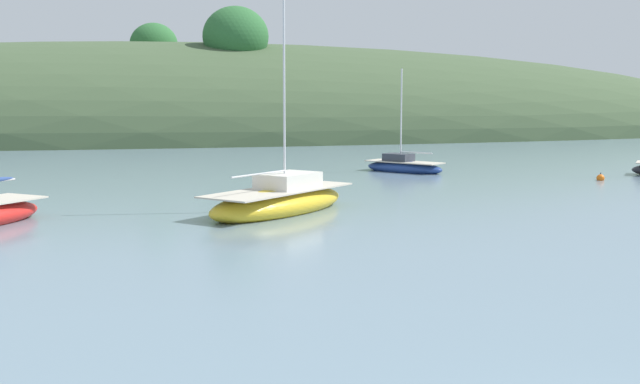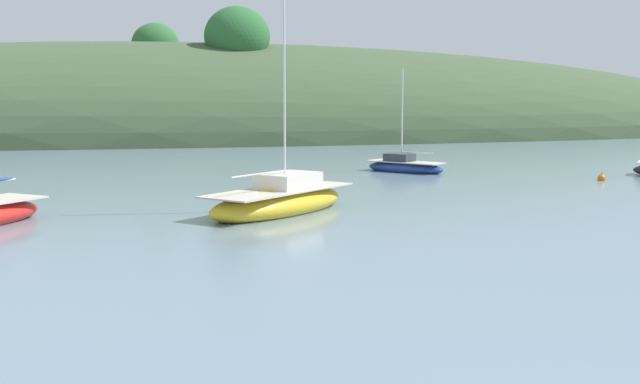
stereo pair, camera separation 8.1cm
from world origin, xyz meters
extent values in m
ellipsoid|color=#425638|center=(0.00, 81.13, 0.00)|extent=(150.00, 36.00, 21.08)
ellipsoid|color=#2D6633|center=(4.64, 75.14, 10.83)|extent=(6.92, 6.29, 6.29)
ellipsoid|color=#2D6633|center=(-3.44, 84.13, 10.42)|extent=(5.38, 4.89, 4.89)
ellipsoid|color=gold|center=(-0.91, 23.23, 0.35)|extent=(7.69, 7.27, 1.27)
cube|color=beige|center=(-0.91, 23.23, 0.92)|extent=(7.08, 6.69, 0.06)
cube|color=silver|center=(-0.44, 23.65, 1.24)|extent=(3.05, 2.99, 0.64)
cylinder|color=silver|center=(-0.62, 23.49, 5.30)|extent=(0.09, 0.09, 8.77)
cylinder|color=silver|center=(-1.86, 22.38, 1.68)|extent=(2.53, 2.26, 0.07)
ellipsoid|color=navy|center=(9.89, 38.02, 0.23)|extent=(4.68, 5.33, 0.85)
cube|color=beige|center=(9.89, 38.02, 0.62)|extent=(4.31, 4.90, 0.06)
cube|color=#333842|center=(9.63, 38.35, 0.87)|extent=(1.97, 2.07, 0.50)
cylinder|color=silver|center=(9.73, 38.23, 3.49)|extent=(0.09, 0.09, 5.74)
cylinder|color=silver|center=(10.41, 37.34, 1.24)|extent=(1.42, 1.82, 0.07)
sphere|color=orange|center=(18.88, 30.74, 0.12)|extent=(0.44, 0.44, 0.44)
cylinder|color=black|center=(18.88, 30.74, 0.39)|extent=(0.04, 0.04, 0.10)
camera|label=1|loc=(-6.90, -7.70, 4.75)|focal=43.92mm
camera|label=2|loc=(-6.83, -7.72, 4.75)|focal=43.92mm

